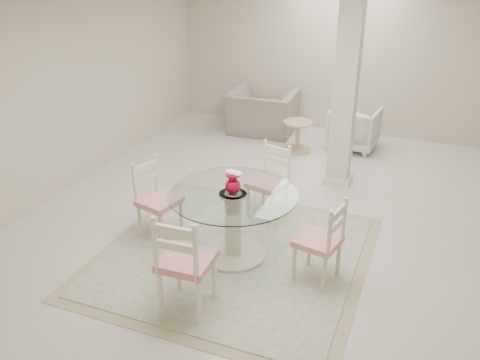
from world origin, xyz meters
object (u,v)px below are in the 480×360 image
at_px(dining_table, 233,225).
at_px(dining_chair_east, 325,236).
at_px(recliner_taupe, 262,112).
at_px(dining_chair_west, 154,194).
at_px(dining_chair_north, 271,177).
at_px(armchair_white, 354,128).
at_px(column, 346,91).
at_px(dining_chair_south, 183,257).
at_px(side_table, 297,137).
at_px(red_vase, 233,182).

height_order(dining_table, dining_chair_east, dining_chair_east).
relative_size(dining_table, dining_chair_east, 1.34).
height_order(dining_chair_east, recliner_taupe, dining_chair_east).
height_order(dining_chair_east, dining_chair_west, dining_chair_west).
bearing_deg(dining_chair_north, armchair_white, 92.93).
xyz_separation_m(column, armchair_white, (-0.05, 1.42, -1.00)).
distance_m(column, dining_chair_south, 3.53).
bearing_deg(dining_table, side_table, 93.68).
height_order(dining_chair_north, dining_chair_west, dining_chair_north).
relative_size(dining_chair_east, side_table, 2.02).
relative_size(recliner_taupe, side_table, 2.35).
bearing_deg(dining_chair_east, side_table, -147.81).
height_order(column, recliner_taupe, column).
xyz_separation_m(dining_chair_west, side_table, (0.80, 3.21, -0.31)).
bearing_deg(dining_chair_south, dining_chair_east, -141.23).
height_order(red_vase, armchair_white, red_vase).
height_order(recliner_taupe, side_table, recliner_taupe).
height_order(dining_chair_west, dining_chair_south, dining_chair_south).
bearing_deg(dining_chair_west, dining_chair_east, -80.54).
xyz_separation_m(column, dining_chair_west, (-1.68, -2.27, -0.80)).
bearing_deg(dining_chair_east, dining_table, -82.38).
bearing_deg(armchair_white, red_vase, 86.05).
bearing_deg(dining_chair_south, dining_chair_west, -51.81).
height_order(dining_chair_south, recliner_taupe, dining_chair_south).
bearing_deg(dining_chair_west, column, -22.40).
height_order(dining_table, armchair_white, dining_table).
bearing_deg(armchair_white, column, 97.30).
xyz_separation_m(dining_chair_east, dining_chair_north, (-0.93, 1.10, 0.02)).
xyz_separation_m(dining_chair_east, dining_chair_west, (-2.03, 0.17, 0.01)).
xyz_separation_m(dining_chair_east, armchair_white, (-0.39, 3.86, -0.19)).
xyz_separation_m(dining_table, recliner_taupe, (-1.06, 3.92, -0.02)).
bearing_deg(side_table, red_vase, -86.31).
height_order(column, dining_chair_west, column).
bearing_deg(recliner_taupe, side_table, 141.27).
xyz_separation_m(red_vase, dining_chair_west, (-1.01, 0.08, -0.36)).
xyz_separation_m(dining_table, dining_chair_south, (-0.06, -1.02, 0.21)).
bearing_deg(column, recliner_taupe, 137.83).
bearing_deg(armchair_white, side_table, 35.37).
distance_m(dining_chair_east, dining_chair_north, 1.44).
bearing_deg(red_vase, armchair_white, 80.61).
bearing_deg(column, armchair_white, 91.86).
distance_m(dining_table, dining_chair_east, 1.02).
bearing_deg(red_vase, dining_chair_north, 85.24).
xyz_separation_m(dining_chair_south, armchair_white, (0.69, 4.80, -0.26)).
xyz_separation_m(armchair_white, side_table, (-0.84, -0.48, -0.12)).
bearing_deg(armchair_white, dining_chair_north, 84.38).
relative_size(red_vase, side_table, 0.50).
relative_size(dining_table, recliner_taupe, 1.15).
relative_size(column, dining_chair_east, 2.64).
bearing_deg(side_table, dining_table, -86.32).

